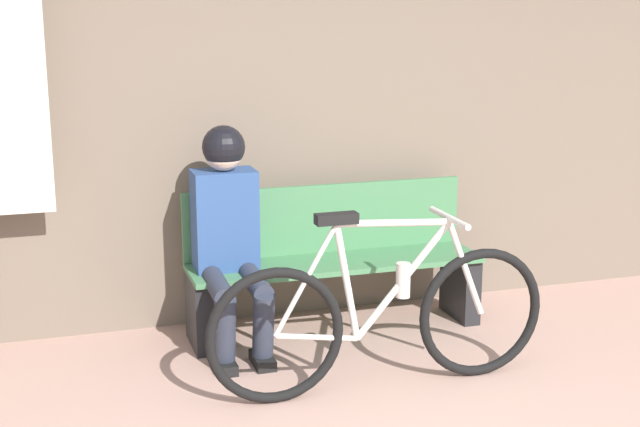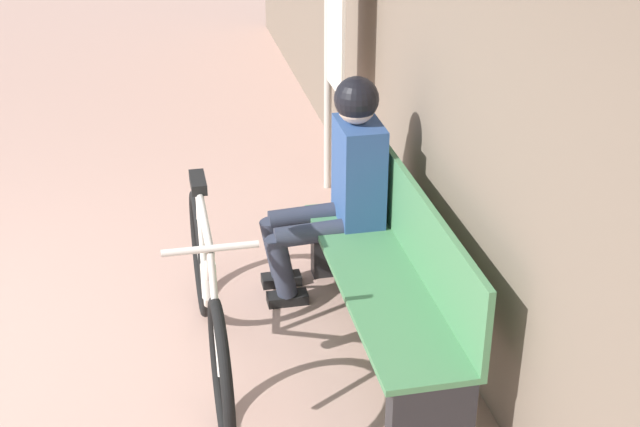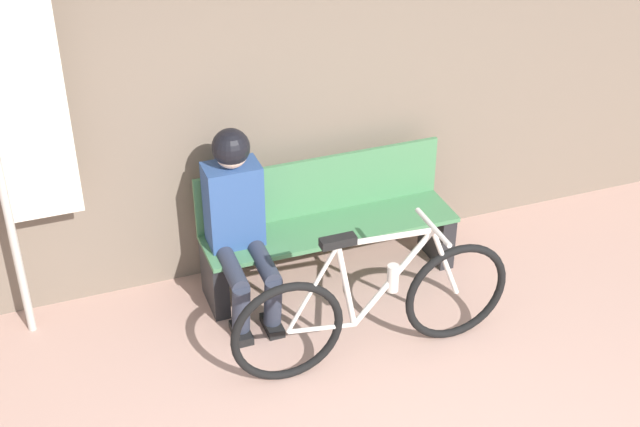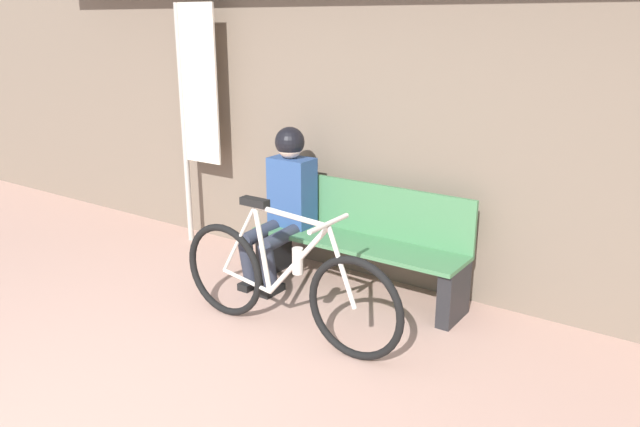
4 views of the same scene
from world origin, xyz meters
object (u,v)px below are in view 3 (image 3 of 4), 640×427
at_px(park_bench_near, 327,226).
at_px(person_seated, 238,213).
at_px(banner_pole, 20,133).
at_px(bicycle, 375,307).

relative_size(park_bench_near, person_seated, 1.38).
relative_size(person_seated, banner_pole, 0.57).
xyz_separation_m(bicycle, banner_pole, (-1.73, 0.97, 0.96)).
height_order(bicycle, banner_pole, banner_pole).
xyz_separation_m(park_bench_near, person_seated, (-0.63, -0.11, 0.30)).
bearing_deg(bicycle, banner_pole, 150.66).
height_order(park_bench_near, bicycle, bicycle).
relative_size(bicycle, person_seated, 1.42).
bearing_deg(park_bench_near, banner_pole, 176.84).
xyz_separation_m(bicycle, person_seated, (-0.58, 0.76, 0.32)).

